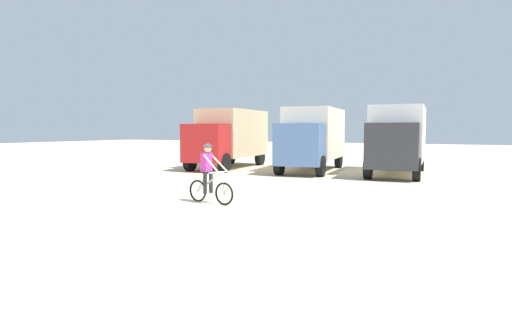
% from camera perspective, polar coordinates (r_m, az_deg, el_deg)
% --- Properties ---
extents(ground_plane, '(120.00, 120.00, 0.00)m').
position_cam_1_polar(ground_plane, '(12.38, -10.23, -6.35)').
color(ground_plane, beige).
extents(box_truck_tan_camper, '(3.00, 6.94, 3.35)m').
position_cam_1_polar(box_truck_tan_camper, '(25.16, -3.54, 3.26)').
color(box_truck_tan_camper, '#CCB78E').
rests_on(box_truck_tan_camper, ground).
extents(box_truck_cream_rv, '(3.18, 6.99, 3.35)m').
position_cam_1_polar(box_truck_cream_rv, '(23.35, 7.47, 3.18)').
color(box_truck_cream_rv, beige).
rests_on(box_truck_cream_rv, ground).
extents(box_truck_white_box, '(2.92, 6.92, 3.35)m').
position_cam_1_polar(box_truck_white_box, '(22.48, 18.17, 2.97)').
color(box_truck_white_box, white).
rests_on(box_truck_white_box, ground).
extents(cyclist_orange_shirt, '(1.72, 0.53, 1.82)m').
position_cam_1_polar(cyclist_orange_shirt, '(13.04, -6.21, -2.03)').
color(cyclist_orange_shirt, black).
rests_on(cyclist_orange_shirt, ground).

